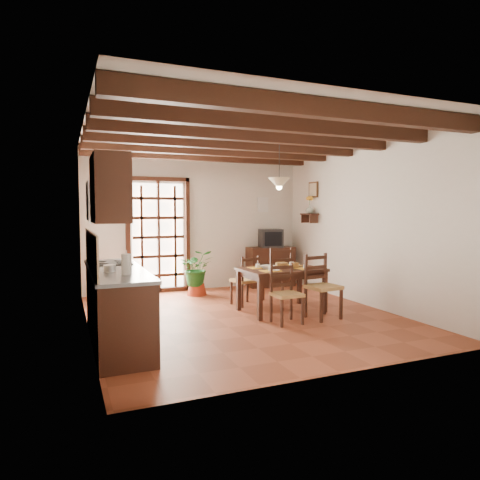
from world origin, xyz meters
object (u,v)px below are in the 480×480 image
sideboard (271,267)px  chair_far_left (245,289)px  chair_near_left (286,305)px  chair_far_right (277,285)px  crt_tv (271,238)px  dining_table (281,274)px  chair_near_right (322,298)px  kitchen_counter (117,305)px  potted_plant (197,266)px  pendant_lamp (279,182)px

sideboard → chair_far_left: bearing=-126.6°
chair_near_left → chair_far_right: 1.47m
chair_far_right → crt_tv: (0.60, 1.46, 0.72)m
dining_table → chair_near_right: chair_near_right is taller
dining_table → sideboard: sideboard is taller
chair_near_left → dining_table: bearing=66.1°
chair_near_left → chair_near_right: (0.64, 0.04, 0.04)m
chair_far_left → chair_far_right: size_ratio=0.88×
sideboard → crt_tv: 0.61m
kitchen_counter → chair_near_right: size_ratio=2.33×
chair_far_left → potted_plant: potted_plant is taller
dining_table → potted_plant: bearing=112.5°
sideboard → crt_tv: crt_tv is taller
dining_table → pendant_lamp: 1.47m
chair_far_left → chair_far_right: bearing=170.6°
kitchen_counter → chair_far_right: (2.93, 1.36, -0.17)m
chair_near_left → potted_plant: potted_plant is taller
kitchen_counter → sideboard: size_ratio=2.28×
dining_table → crt_tv: (0.88, 2.14, 0.42)m
chair_far_left → pendant_lamp: size_ratio=1.02×
chair_near_right → pendant_lamp: 1.96m
dining_table → sideboard: 2.32m
dining_table → chair_far_left: 0.81m
chair_far_right → pendant_lamp: 1.88m
chair_far_right → chair_far_left: bearing=7.1°
chair_near_left → potted_plant: (-0.60, 2.47, 0.30)m
chair_near_right → potted_plant: size_ratio=0.54×
chair_near_left → sideboard: bearing=66.3°
kitchen_counter → crt_tv: bearing=38.7°
chair_far_left → pendant_lamp: 1.92m
sideboard → pendant_lamp: pendant_lamp is taller
kitchen_counter → pendant_lamp: size_ratio=2.66×
chair_far_right → sideboard: bearing=-108.4°
chair_near_right → potted_plant: bearing=109.3°
chair_near_right → pendant_lamp: pendant_lamp is taller
crt_tv → potted_plant: bearing=-157.4°
dining_table → potted_plant: potted_plant is taller
chair_near_left → crt_tv: crt_tv is taller
chair_far_right → crt_tv: size_ratio=1.84×
chair_far_right → pendant_lamp: size_ratio=1.16×
chair_near_left → pendant_lamp: size_ratio=1.01×
dining_table → pendant_lamp: pendant_lamp is taller
dining_table → potted_plant: size_ratio=0.74×
chair_near_left → pendant_lamp: bearing=68.7°
crt_tv → kitchen_counter: bearing=-129.7°
chair_far_left → crt_tv: size_ratio=1.61×
potted_plant → dining_table: bearing=-63.9°
chair_far_left → potted_plant: (-0.52, 1.16, 0.30)m
kitchen_counter → sideboard: bearing=38.7°
dining_table → potted_plant: 2.00m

